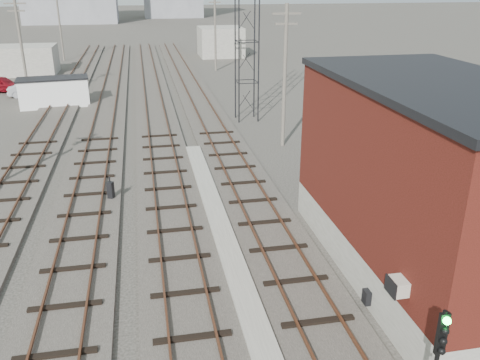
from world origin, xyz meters
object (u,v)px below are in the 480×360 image
object	(u,v)px
switch_stand	(111,191)
site_trailer	(54,92)
car_silver	(30,90)
car_red	(1,84)

from	to	relation	value
switch_stand	site_trailer	xyz separation A→B (m)	(-5.58, 21.86, 0.66)
site_trailer	car_silver	distance (m)	5.41
car_silver	switch_stand	bearing A→B (deg)	-167.51
site_trailer	car_red	size ratio (longest dim) A/B	1.34
site_trailer	switch_stand	bearing A→B (deg)	-83.01
switch_stand	car_silver	bearing A→B (deg)	132.27
car_red	car_silver	size ratio (longest dim) A/B	1.19
car_red	car_silver	world-z (taller)	car_red
site_trailer	car_red	bearing A→B (deg)	122.88
switch_stand	car_red	xyz separation A→B (m)	(-11.61, 28.98, 0.20)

